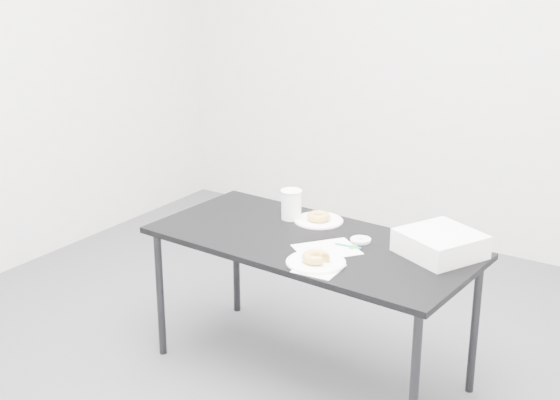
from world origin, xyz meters
The scene contains 14 objects.
floor centered at (0.00, 0.00, 0.00)m, with size 4.00×4.00×0.00m, color #46474B.
wall_back centered at (0.00, 2.00, 1.35)m, with size 4.00×0.02×2.70m, color silver.
table centered at (0.18, 0.08, 0.62)m, with size 1.51×0.77×0.67m.
scorecard centered at (0.30, 0.01, 0.68)m, with size 0.21×0.26×0.00m, color white.
logo_patch centered at (0.38, 0.10, 0.68)m, with size 0.04×0.04×0.00m, color green.
pen centered at (0.36, 0.09, 0.68)m, with size 0.01×0.01×0.12m, color #0B8372.
napkin centered at (0.38, -0.18, 0.68)m, with size 0.17×0.17×0.00m, color white.
plate_near centered at (0.34, -0.14, 0.68)m, with size 0.25×0.25×0.01m, color white.
donut_near centered at (0.34, -0.14, 0.70)m, with size 0.12×0.12×0.04m, color gold.
plate_far centered at (0.09, 0.30, 0.68)m, with size 0.23×0.23×0.01m, color white.
donut_far centered at (0.09, 0.30, 0.70)m, with size 0.11×0.11×0.04m, color gold.
coffee_cup centered at (-0.04, 0.26, 0.75)m, with size 0.10×0.10×0.15m, color white.
cup_lid centered at (0.38, 0.18, 0.68)m, with size 0.09×0.09×0.01m, color silver.
bakery_box centered at (0.73, 0.23, 0.72)m, with size 0.30×0.30×0.10m, color white.
Camera 1 is at (1.85, -2.72, 1.97)m, focal length 50.00 mm.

